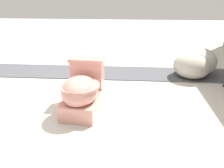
# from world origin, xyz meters

# --- Properties ---
(ground_plane) EXTENTS (14.00, 14.00, 0.00)m
(ground_plane) POSITION_xyz_m (0.00, 0.00, 0.00)
(ground_plane) COLOR beige
(gravel_strip) EXTENTS (0.56, 8.00, 0.01)m
(gravel_strip) POSITION_xyz_m (-1.14, 0.50, 0.01)
(gravel_strip) COLOR #4C4C51
(gravel_strip) RESTS_ON ground
(toilet) EXTENTS (0.66, 0.43, 0.52)m
(toilet) POSITION_xyz_m (-0.07, 0.29, 0.22)
(toilet) COLOR tan
(toilet) RESTS_ON ground
(boulder_near) EXTENTS (0.54, 0.54, 0.40)m
(boulder_near) POSITION_xyz_m (-1.20, 1.77, 0.20)
(boulder_near) COLOR #B7B2AD
(boulder_near) RESTS_ON ground
(boulder_far) EXTENTS (0.60, 0.63, 0.35)m
(boulder_far) POSITION_xyz_m (-1.05, 1.64, 0.17)
(boulder_far) COLOR #ADA899
(boulder_far) RESTS_ON ground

